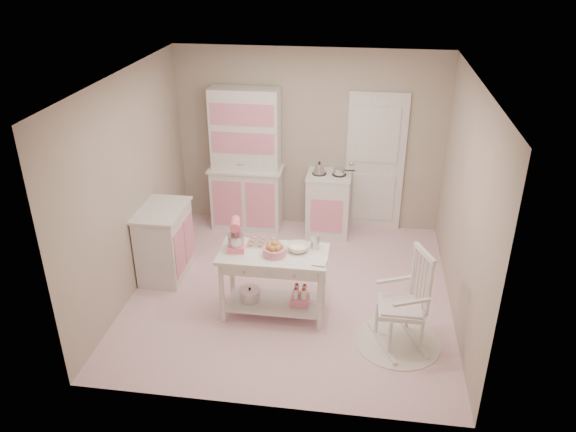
# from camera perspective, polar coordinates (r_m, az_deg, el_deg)

# --- Properties ---
(room_shell) EXTENTS (3.84, 3.84, 2.62)m
(room_shell) POSITION_cam_1_polar(r_m,az_deg,el_deg) (6.17, 0.34, 5.15)
(room_shell) COLOR pink
(room_shell) RESTS_ON ground
(door) EXTENTS (0.82, 0.05, 2.04)m
(door) POSITION_cam_1_polar(r_m,az_deg,el_deg) (8.10, 8.84, 5.34)
(door) COLOR white
(door) RESTS_ON ground
(hutch) EXTENTS (1.06, 0.50, 2.08)m
(hutch) POSITION_cam_1_polar(r_m,az_deg,el_deg) (8.06, -4.32, 5.64)
(hutch) COLOR white
(hutch) RESTS_ON ground
(stove) EXTENTS (0.62, 0.57, 0.92)m
(stove) POSITION_cam_1_polar(r_m,az_deg,el_deg) (8.08, 4.10, 1.25)
(stove) COLOR white
(stove) RESTS_ON ground
(base_cabinet) EXTENTS (0.54, 0.84, 0.92)m
(base_cabinet) POSITION_cam_1_polar(r_m,az_deg,el_deg) (7.22, -12.41, -2.59)
(base_cabinet) COLOR white
(base_cabinet) RESTS_ON ground
(lace_rug) EXTENTS (0.92, 0.92, 0.01)m
(lace_rug) POSITION_cam_1_polar(r_m,az_deg,el_deg) (6.27, 11.03, -12.42)
(lace_rug) COLOR white
(lace_rug) RESTS_ON ground
(rocking_chair) EXTENTS (0.72, 0.85, 1.10)m
(rocking_chair) POSITION_cam_1_polar(r_m,az_deg,el_deg) (5.94, 11.48, -8.32)
(rocking_chair) COLOR white
(rocking_chair) RESTS_ON ground
(work_table) EXTENTS (1.20, 0.60, 0.80)m
(work_table) POSITION_cam_1_polar(r_m,az_deg,el_deg) (6.35, -1.45, -6.87)
(work_table) COLOR white
(work_table) RESTS_ON ground
(stand_mixer) EXTENTS (0.25, 0.31, 0.34)m
(stand_mixer) POSITION_cam_1_polar(r_m,az_deg,el_deg) (6.15, -5.34, -1.99)
(stand_mixer) COLOR #FF6B84
(stand_mixer) RESTS_ON work_table
(cookie_tray) EXTENTS (0.34, 0.24, 0.02)m
(cookie_tray) POSITION_cam_1_polar(r_m,az_deg,el_deg) (6.32, -2.57, -2.77)
(cookie_tray) COLOR silver
(cookie_tray) RESTS_ON work_table
(bread_basket) EXTENTS (0.25, 0.25, 0.09)m
(bread_basket) POSITION_cam_1_polar(r_m,az_deg,el_deg) (6.08, -1.39, -3.62)
(bread_basket) COLOR pink
(bread_basket) RESTS_ON work_table
(mixing_bowl) EXTENTS (0.24, 0.24, 0.08)m
(mixing_bowl) POSITION_cam_1_polar(r_m,az_deg,el_deg) (6.16, 1.01, -3.24)
(mixing_bowl) COLOR white
(mixing_bowl) RESTS_ON work_table
(metal_pitcher) EXTENTS (0.10, 0.10, 0.17)m
(metal_pitcher) POSITION_cam_1_polar(r_m,az_deg,el_deg) (6.19, 2.76, -2.61)
(metal_pitcher) COLOR silver
(metal_pitcher) RESTS_ON work_table
(recipe_book) EXTENTS (0.17, 0.22, 0.02)m
(recipe_book) POSITION_cam_1_polar(r_m,az_deg,el_deg) (5.99, 2.58, -4.54)
(recipe_book) COLOR white
(recipe_book) RESTS_ON work_table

